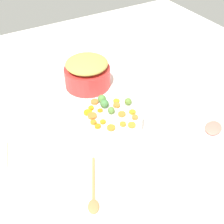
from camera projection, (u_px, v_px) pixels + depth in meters
name	position (u px, v px, depth m)	size (l,w,h in m)	color
tabletop	(120.00, 128.00, 1.31)	(2.40, 2.40, 0.02)	white
serving_bowl_carrots	(112.00, 121.00, 1.28)	(0.27, 0.27, 0.08)	white
metal_pot	(88.00, 77.00, 1.52)	(0.24, 0.24, 0.11)	red
stuffing_mound	(87.00, 64.00, 1.47)	(0.22, 0.22, 0.05)	#AB994A
carrot_slice_0	(98.00, 126.00, 1.18)	(0.03, 0.03, 0.01)	orange
carrot_slice_1	(117.00, 105.00, 1.29)	(0.03, 0.03, 0.01)	orange
carrot_slice_2	(132.00, 125.00, 1.19)	(0.03, 0.03, 0.01)	orange
carrot_slice_3	(123.00, 124.00, 1.19)	(0.03, 0.03, 0.01)	orange
carrot_slice_4	(93.00, 122.00, 1.20)	(0.03, 0.03, 0.01)	orange
carrot_slice_5	(116.00, 101.00, 1.31)	(0.03, 0.03, 0.01)	orange
carrot_slice_6	(92.00, 116.00, 1.23)	(0.04, 0.04, 0.01)	orange
carrot_slice_7	(91.00, 108.00, 1.27)	(0.02, 0.02, 0.01)	orange
carrot_slice_8	(111.00, 128.00, 1.18)	(0.04, 0.04, 0.01)	orange
carrot_slice_9	(121.00, 114.00, 1.24)	(0.03, 0.03, 0.01)	orange
carrot_slice_10	(100.00, 111.00, 1.26)	(0.02, 0.02, 0.01)	orange
carrot_slice_11	(95.00, 102.00, 1.30)	(0.03, 0.03, 0.01)	orange
carrot_slice_12	(103.00, 122.00, 1.20)	(0.03, 0.03, 0.01)	orange
carrot_slice_13	(88.00, 112.00, 1.25)	(0.04, 0.04, 0.01)	orange
carrot_slice_14	(135.00, 117.00, 1.22)	(0.03, 0.03, 0.01)	orange
carrot_slice_15	(132.00, 112.00, 1.25)	(0.03, 0.03, 0.01)	orange
brussels_sprout_0	(111.00, 110.00, 1.24)	(0.03, 0.03, 0.03)	#568038
brussels_sprout_1	(104.00, 104.00, 1.27)	(0.04, 0.04, 0.04)	#447A3E
brussels_sprout_2	(102.00, 99.00, 1.30)	(0.04, 0.04, 0.04)	#51843A
brussels_sprout_3	(128.00, 102.00, 1.29)	(0.03, 0.03, 0.03)	olive
wooden_spoon	(94.00, 195.00, 1.03)	(0.14, 0.23, 0.01)	#BD7C49
casserole_dish	(173.00, 76.00, 1.52)	(0.21, 0.21, 0.10)	white
ham_plate	(217.00, 130.00, 1.28)	(0.21, 0.21, 0.01)	white
ham_slice_main	(213.00, 128.00, 1.27)	(0.10, 0.07, 0.02)	#C27565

